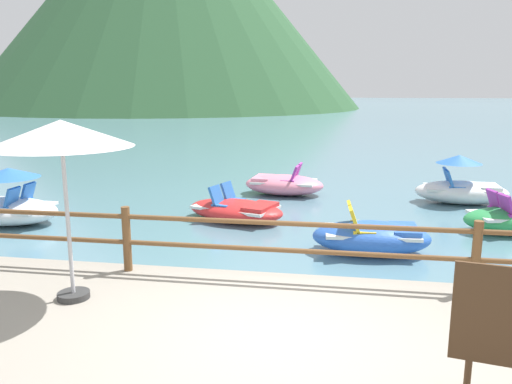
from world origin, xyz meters
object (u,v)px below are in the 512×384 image
object	(u,v)px
pedal_boat_2	(7,205)
pedal_boat_5	(284,184)
pedal_boat_1	(236,209)
pedal_boat_3	(372,236)
beach_umbrella	(61,136)
pedal_boat_4	(461,187)

from	to	relation	value
pedal_boat_2	pedal_boat_5	size ratio (longest dim) A/B	1.00
pedal_boat_1	pedal_boat_3	bearing A→B (deg)	-32.98
beach_umbrella	pedal_boat_2	xyz separation A→B (m)	(-4.03, 4.43, -2.01)
beach_umbrella	pedal_boat_4	distance (m)	10.63
pedal_boat_3	pedal_boat_4	bearing A→B (deg)	60.58
pedal_boat_2	pedal_boat_5	distance (m)	7.09
beach_umbrella	pedal_boat_2	bearing A→B (deg)	132.27
pedal_boat_1	pedal_boat_4	size ratio (longest dim) A/B	1.09
beach_umbrella	pedal_boat_3	xyz separation A→B (m)	(3.90, 3.66, -2.13)
pedal_boat_3	pedal_boat_4	xyz separation A→B (m)	(2.56, 4.53, 0.12)
pedal_boat_3	pedal_boat_2	bearing A→B (deg)	174.45
beach_umbrella	pedal_boat_4	bearing A→B (deg)	51.78
pedal_boat_2	pedal_boat_5	bearing A→B (deg)	35.70
beach_umbrella	pedal_boat_5	world-z (taller)	beach_umbrella
pedal_boat_1	pedal_boat_5	world-z (taller)	pedal_boat_5
pedal_boat_4	pedal_boat_2	bearing A→B (deg)	-160.25
pedal_boat_3	pedal_boat_4	distance (m)	5.21
pedal_boat_4	pedal_boat_5	size ratio (longest dim) A/B	1.02
pedal_boat_1	pedal_boat_3	xyz separation A→B (m)	(2.94, -1.91, 0.06)
pedal_boat_1	pedal_boat_2	distance (m)	5.12
pedal_boat_3	pedal_boat_4	size ratio (longest dim) A/B	0.92
beach_umbrella	pedal_boat_4	world-z (taller)	beach_umbrella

